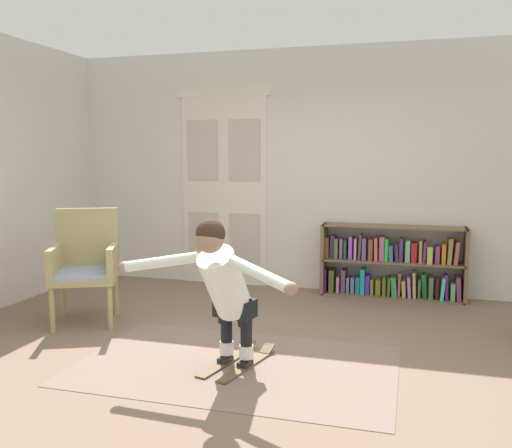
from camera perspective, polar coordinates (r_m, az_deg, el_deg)
ground_plane at (r=4.50m, az=-1.24°, el=-14.00°), size 7.20×7.20×0.00m
back_wall at (r=6.74m, az=5.30°, el=5.57°), size 6.00×0.10×2.90m
double_door at (r=6.96m, az=-3.32°, el=3.82°), size 1.22×0.05×2.45m
rug at (r=4.42m, az=-2.04°, el=-14.35°), size 2.44×1.55×0.01m
bookshelf at (r=6.53m, az=13.76°, el=-4.22°), size 1.62×0.30×0.83m
wicker_chair at (r=5.65m, az=-17.23°, el=-3.83°), size 0.79×0.79×1.10m
skis_pair at (r=4.44m, az=-1.84°, el=-13.99°), size 0.44×0.81×0.07m
person_skier at (r=4.07m, az=-3.44°, el=-5.91°), size 1.45×0.81×1.11m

